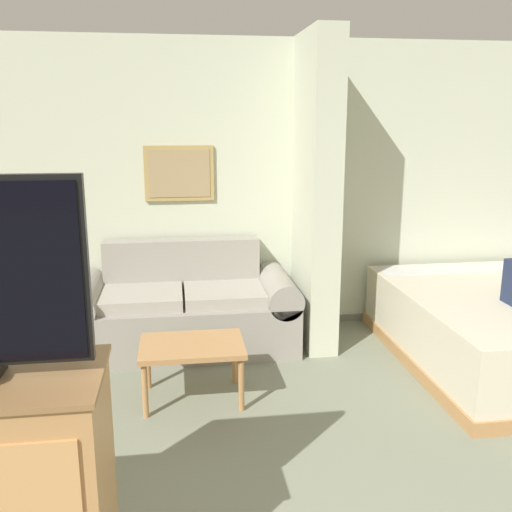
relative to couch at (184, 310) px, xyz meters
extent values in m
cube|color=beige|center=(0.79, 0.48, 0.98)|extent=(7.29, 0.12, 2.60)
cube|color=slate|center=(0.79, 0.41, -0.29)|extent=(7.29, 0.02, 0.06)
cube|color=tan|center=(0.00, 0.41, 1.12)|extent=(0.60, 0.02, 0.48)
cube|color=#9E845B|center=(0.00, 0.39, 1.12)|extent=(0.53, 0.01, 0.41)
cube|color=beige|center=(1.13, 0.00, 0.98)|extent=(0.24, 0.84, 2.60)
cube|color=gray|center=(0.00, -0.04, -0.11)|extent=(1.36, 0.84, 0.43)
cube|color=gray|center=(0.00, 0.28, 0.33)|extent=(1.36, 0.20, 0.45)
cube|color=gray|center=(-0.81, -0.04, -0.11)|extent=(0.26, 0.84, 0.43)
cylinder|color=gray|center=(-0.81, -0.04, 0.16)|extent=(0.29, 0.84, 0.29)
cube|color=gray|center=(0.81, -0.04, -0.11)|extent=(0.26, 0.84, 0.43)
cylinder|color=gray|center=(0.81, -0.04, 0.16)|extent=(0.29, 0.84, 0.29)
cube|color=#A49F94|center=(-0.34, -0.09, 0.15)|extent=(0.66, 0.60, 0.10)
cube|color=#A49F94|center=(0.34, -0.09, 0.15)|extent=(0.66, 0.60, 0.10)
cube|color=#B27F4C|center=(0.04, -0.98, 0.07)|extent=(0.71, 0.51, 0.04)
cylinder|color=#B27F4C|center=(-0.28, -1.19, -0.14)|extent=(0.04, 0.04, 0.38)
cylinder|color=#B27F4C|center=(0.36, -1.19, -0.14)|extent=(0.04, 0.04, 0.38)
cylinder|color=#B27F4C|center=(-0.28, -0.77, -0.14)|extent=(0.04, 0.04, 0.38)
cylinder|color=#B27F4C|center=(0.36, -0.77, -0.14)|extent=(0.04, 0.04, 0.38)
cube|color=#B27F4C|center=(-1.14, -0.01, 0.23)|extent=(0.49, 0.49, 0.04)
cylinder|color=#B27F4C|center=(-1.36, -0.23, -0.06)|extent=(0.04, 0.04, 0.53)
cylinder|color=#B27F4C|center=(-0.93, -0.23, -0.06)|extent=(0.04, 0.04, 0.53)
cylinder|color=#B27F4C|center=(-1.36, 0.20, -0.06)|extent=(0.04, 0.04, 0.53)
cylinder|color=#B27F4C|center=(-0.93, 0.20, -0.06)|extent=(0.04, 0.04, 0.53)
cylinder|color=tan|center=(-1.14, -0.01, 0.32)|extent=(0.16, 0.16, 0.15)
cylinder|color=tan|center=(-1.14, -0.01, 0.43)|extent=(0.02, 0.02, 0.09)
cone|color=white|center=(-1.14, -0.01, 0.59)|extent=(0.29, 0.29, 0.23)
cube|color=#B27F4C|center=(2.63, -0.69, -0.27)|extent=(1.82, 2.11, 0.10)
cube|color=white|center=(2.63, 0.12, 0.19)|extent=(1.66, 0.36, 0.10)
camera|label=1|loc=(-0.04, -4.66, 1.58)|focal=40.00mm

